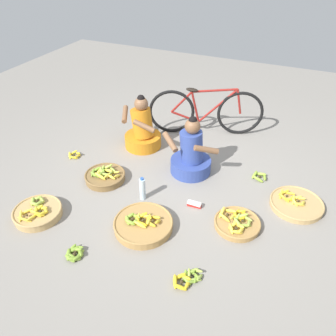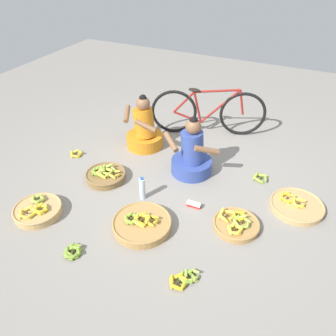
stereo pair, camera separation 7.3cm
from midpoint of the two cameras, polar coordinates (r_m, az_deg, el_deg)
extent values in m
plane|color=gray|center=(4.17, 0.61, -2.44)|extent=(10.00, 10.00, 0.00)
cylinder|color=#334793|center=(4.31, 3.40, 0.43)|extent=(0.52, 0.52, 0.18)
cylinder|color=#334793|center=(4.15, 3.53, 3.68)|extent=(0.33, 0.30, 0.42)
sphere|color=brown|center=(4.01, 3.68, 7.12)|extent=(0.19, 0.19, 0.19)
sphere|color=black|center=(3.98, 3.72, 8.08)|extent=(0.10, 0.10, 0.10)
cylinder|color=brown|center=(4.09, -0.13, 4.48)|extent=(0.28, 0.25, 0.16)
cylinder|color=brown|center=(3.96, 6.02, 3.13)|extent=(0.29, 0.23, 0.16)
cylinder|color=orange|center=(4.85, -4.71, 4.70)|extent=(0.52, 0.52, 0.18)
cylinder|color=orange|center=(4.70, -4.88, 7.71)|extent=(0.43, 0.39, 0.44)
sphere|color=brown|center=(4.58, -5.06, 10.83)|extent=(0.19, 0.19, 0.19)
sphere|color=black|center=(4.55, -5.11, 11.70)|extent=(0.10, 0.10, 0.10)
cylinder|color=brown|center=(4.79, -7.80, 9.08)|extent=(0.19, 0.31, 0.16)
cylinder|color=brown|center=(4.45, -4.58, 7.13)|extent=(0.31, 0.09, 0.16)
torus|color=black|center=(5.07, 0.20, 9.56)|extent=(0.65, 0.29, 0.68)
torus|color=black|center=(5.13, 11.81, 9.10)|extent=(0.65, 0.29, 0.68)
cylinder|color=maroon|center=(5.04, 8.03, 10.43)|extent=(0.53, 0.23, 0.55)
cylinder|color=maroon|center=(5.03, 4.26, 10.31)|extent=(0.15, 0.08, 0.49)
cylinder|color=maroon|center=(4.94, 7.55, 12.97)|extent=(0.62, 0.26, 0.08)
cylinder|color=maroon|center=(5.10, 2.53, 8.72)|extent=(0.40, 0.18, 0.18)
cylinder|color=maroon|center=(5.00, 1.90, 11.19)|extent=(0.30, 0.14, 0.35)
cylinder|color=maroon|center=(5.04, 11.61, 11.03)|extent=(0.12, 0.07, 0.38)
ellipsoid|color=black|center=(4.92, 3.68, 13.17)|extent=(0.18, 0.08, 0.05)
cylinder|color=#A87F47|center=(3.57, -4.82, -9.68)|extent=(0.62, 0.62, 0.08)
torus|color=#A87F47|center=(3.54, -4.85, -9.20)|extent=(0.63, 0.63, 0.02)
ellipsoid|color=yellow|center=(3.49, -2.37, -9.14)|extent=(0.03, 0.12, 0.08)
ellipsoid|color=yellow|center=(3.55, -2.71, -8.40)|extent=(0.12, 0.04, 0.07)
ellipsoid|color=yellow|center=(3.53, -3.97, -8.69)|extent=(0.04, 0.12, 0.08)
ellipsoid|color=yellow|center=(3.48, -3.56, -9.54)|extent=(0.12, 0.04, 0.05)
sphere|color=#382D19|center=(3.51, -3.15, -8.95)|extent=(0.03, 0.03, 0.03)
ellipsoid|color=gold|center=(3.51, -3.90, -9.01)|extent=(0.06, 0.14, 0.06)
ellipsoid|color=gold|center=(3.55, -4.08, -8.33)|extent=(0.14, 0.09, 0.08)
ellipsoid|color=gold|center=(3.56, -5.03, -8.10)|extent=(0.13, 0.11, 0.09)
ellipsoid|color=gold|center=(3.52, -5.79, -8.91)|extent=(0.11, 0.13, 0.07)
ellipsoid|color=gold|center=(3.49, -5.12, -9.45)|extent=(0.14, 0.06, 0.07)
sphere|color=#382D19|center=(3.53, -4.83, -8.81)|extent=(0.03, 0.03, 0.03)
ellipsoid|color=#8CAD38|center=(3.52, -6.01, -8.99)|extent=(0.06, 0.13, 0.08)
ellipsoid|color=#8CAD38|center=(3.57, -6.03, -8.21)|extent=(0.13, 0.08, 0.07)
ellipsoid|color=#8CAD38|center=(3.58, -7.16, -8.20)|extent=(0.09, 0.13, 0.06)
ellipsoid|color=#8CAD38|center=(3.54, -7.51, -8.83)|extent=(0.11, 0.12, 0.07)
ellipsoid|color=#8CAD38|center=(3.51, -7.05, -9.20)|extent=(0.13, 0.05, 0.07)
sphere|color=#382D19|center=(3.55, -6.67, -8.64)|extent=(0.04, 0.04, 0.04)
ellipsoid|color=yellow|center=(3.50, -3.88, -9.07)|extent=(0.06, 0.15, 0.08)
ellipsoid|color=yellow|center=(3.56, -4.49, -8.22)|extent=(0.15, 0.04, 0.08)
ellipsoid|color=yellow|center=(3.54, -5.90, -8.63)|extent=(0.04, 0.15, 0.08)
ellipsoid|color=yellow|center=(3.48, -5.40, -9.60)|extent=(0.15, 0.04, 0.08)
sphere|color=#382D19|center=(3.52, -4.92, -8.95)|extent=(0.03, 0.03, 0.03)
cylinder|color=brown|center=(4.27, -11.15, -1.55)|extent=(0.49, 0.49, 0.08)
torus|color=brown|center=(4.24, -11.22, -1.10)|extent=(0.50, 0.50, 0.02)
ellipsoid|color=yellow|center=(4.14, -9.16, -1.34)|extent=(0.05, 0.12, 0.07)
ellipsoid|color=yellow|center=(4.21, -9.42, -0.73)|extent=(0.12, 0.05, 0.07)
ellipsoid|color=yellow|center=(4.20, -10.30, -1.00)|extent=(0.04, 0.12, 0.06)
ellipsoid|color=yellow|center=(4.14, -10.10, -1.54)|extent=(0.12, 0.04, 0.06)
sphere|color=#382D19|center=(4.17, -9.70, -1.15)|extent=(0.03, 0.03, 0.03)
ellipsoid|color=#9EB747|center=(4.22, -9.98, -0.64)|extent=(0.05, 0.16, 0.08)
ellipsoid|color=#9EB747|center=(4.27, -9.97, -0.22)|extent=(0.15, 0.11, 0.06)
ellipsoid|color=#9EB747|center=(4.30, -10.83, 0.15)|extent=(0.15, 0.11, 0.10)
ellipsoid|color=#9EB747|center=(4.27, -11.68, -0.31)|extent=(0.06, 0.16, 0.08)
ellipsoid|color=#9EB747|center=(4.24, -11.74, -0.63)|extent=(0.14, 0.13, 0.09)
ellipsoid|color=#9EB747|center=(4.20, -11.01, -1.09)|extent=(0.16, 0.09, 0.06)
sphere|color=#382D19|center=(4.25, -10.82, -0.51)|extent=(0.03, 0.03, 0.03)
ellipsoid|color=olive|center=(4.22, -11.70, -0.89)|extent=(0.05, 0.14, 0.08)
ellipsoid|color=olive|center=(4.27, -11.72, -0.43)|extent=(0.14, 0.09, 0.08)
ellipsoid|color=olive|center=(4.28, -11.94, -0.32)|extent=(0.14, 0.04, 0.07)
ellipsoid|color=olive|center=(4.29, -12.65, -0.30)|extent=(0.11, 0.13, 0.08)
ellipsoid|color=olive|center=(4.26, -13.17, -0.74)|extent=(0.08, 0.14, 0.07)
ellipsoid|color=olive|center=(4.20, -12.85, -1.14)|extent=(0.14, 0.04, 0.09)
ellipsoid|color=olive|center=(4.20, -12.25, -1.26)|extent=(0.12, 0.12, 0.06)
sphere|color=#382D19|center=(4.24, -12.40, -0.77)|extent=(0.03, 0.03, 0.03)
ellipsoid|color=yellow|center=(4.17, -10.65, -1.23)|extent=(0.05, 0.17, 0.07)
ellipsoid|color=yellow|center=(4.24, -10.73, -0.44)|extent=(0.17, 0.08, 0.09)
ellipsoid|color=yellow|center=(4.24, -12.24, -0.72)|extent=(0.05, 0.16, 0.08)
ellipsoid|color=yellow|center=(4.16, -11.98, -1.39)|extent=(0.16, 0.04, 0.10)
sphere|color=#382D19|center=(4.21, -11.41, -0.95)|extent=(0.04, 0.04, 0.04)
cylinder|color=#A87F47|center=(3.65, 11.14, -9.37)|extent=(0.48, 0.48, 0.06)
torus|color=#A87F47|center=(3.63, 11.19, -9.03)|extent=(0.49, 0.49, 0.02)
ellipsoid|color=#9EB747|center=(3.62, 13.09, -9.02)|extent=(0.05, 0.15, 0.06)
ellipsoid|color=#9EB747|center=(3.66, 12.70, -8.34)|extent=(0.15, 0.09, 0.06)
ellipsoid|color=#9EB747|center=(3.66, 11.90, -8.01)|extent=(0.15, 0.09, 0.09)
ellipsoid|color=#9EB747|center=(3.63, 11.10, -8.44)|extent=(0.06, 0.15, 0.06)
ellipsoid|color=#9EB747|center=(3.58, 11.27, -9.18)|extent=(0.14, 0.11, 0.08)
ellipsoid|color=#9EB747|center=(3.57, 12.39, -9.56)|extent=(0.15, 0.11, 0.06)
sphere|color=#382D19|center=(3.62, 12.05, -8.81)|extent=(0.03, 0.03, 0.03)
ellipsoid|color=gold|center=(3.67, 12.39, -8.10)|extent=(0.05, 0.12, 0.06)
ellipsoid|color=gold|center=(3.72, 12.20, -7.52)|extent=(0.12, 0.09, 0.05)
ellipsoid|color=gold|center=(3.72, 11.73, -7.25)|extent=(0.12, 0.05, 0.07)
ellipsoid|color=gold|center=(3.70, 10.97, -7.49)|extent=(0.07, 0.12, 0.05)
ellipsoid|color=gold|center=(3.67, 10.85, -7.86)|extent=(0.09, 0.12, 0.07)
ellipsoid|color=gold|center=(3.64, 11.24, -8.23)|extent=(0.12, 0.06, 0.07)
ellipsoid|color=gold|center=(3.66, 12.11, -8.35)|extent=(0.10, 0.11, 0.05)
sphere|color=#382D19|center=(3.68, 11.64, -7.82)|extent=(0.03, 0.03, 0.03)
ellipsoid|color=yellow|center=(3.64, 10.47, -8.17)|extent=(0.06, 0.15, 0.08)
ellipsoid|color=yellow|center=(3.70, 10.02, -7.22)|extent=(0.15, 0.06, 0.08)
ellipsoid|color=yellow|center=(3.67, 8.63, -7.45)|extent=(0.05, 0.15, 0.09)
ellipsoid|color=yellow|center=(3.61, 9.05, -8.35)|extent=(0.15, 0.07, 0.08)
sphere|color=#382D19|center=(3.66, 9.56, -7.84)|extent=(0.03, 0.03, 0.03)
ellipsoid|color=yellow|center=(3.51, 11.77, -10.37)|extent=(0.06, 0.13, 0.07)
ellipsoid|color=yellow|center=(3.55, 11.60, -9.67)|extent=(0.12, 0.09, 0.08)
ellipsoid|color=yellow|center=(3.55, 10.41, -9.58)|extent=(0.10, 0.12, 0.06)
ellipsoid|color=yellow|center=(3.51, 10.14, -10.18)|extent=(0.10, 0.12, 0.07)
ellipsoid|color=yellow|center=(3.49, 11.20, -10.68)|extent=(0.13, 0.09, 0.07)
sphere|color=#382D19|center=(3.52, 10.97, -10.07)|extent=(0.03, 0.03, 0.03)
cylinder|color=tan|center=(4.07, 20.56, -5.84)|extent=(0.59, 0.59, 0.06)
torus|color=tan|center=(4.05, 20.65, -5.52)|extent=(0.60, 0.60, 0.02)
ellipsoid|color=yellow|center=(4.03, 21.60, -5.52)|extent=(0.06, 0.13, 0.07)
ellipsoid|color=yellow|center=(4.07, 21.18, -4.84)|extent=(0.13, 0.06, 0.08)
ellipsoid|color=yellow|center=(4.07, 20.60, -4.77)|extent=(0.12, 0.09, 0.07)
ellipsoid|color=yellow|center=(4.03, 20.13, -5.08)|extent=(0.04, 0.12, 0.08)
ellipsoid|color=yellow|center=(4.00, 20.31, -5.45)|extent=(0.11, 0.11, 0.08)
ellipsoid|color=yellow|center=(4.00, 21.10, -5.79)|extent=(0.13, 0.08, 0.06)
sphere|color=#382D19|center=(4.03, 20.87, -5.28)|extent=(0.03, 0.03, 0.03)
ellipsoid|color=yellow|center=(4.05, 19.97, -4.75)|extent=(0.06, 0.14, 0.08)
ellipsoid|color=yellow|center=(4.11, 19.52, -4.06)|extent=(0.14, 0.07, 0.07)
ellipsoid|color=yellow|center=(4.10, 18.65, -3.96)|extent=(0.12, 0.12, 0.07)
ellipsoid|color=yellow|center=(4.06, 18.28, -4.25)|extent=(0.03, 0.14, 0.08)
ellipsoid|color=yellow|center=(4.01, 18.76, -4.89)|extent=(0.14, 0.07, 0.08)
ellipsoid|color=yellow|center=(4.02, 19.43, -5.09)|extent=(0.14, 0.09, 0.06)
sphere|color=#382D19|center=(4.06, 19.13, -4.51)|extent=(0.03, 0.03, 0.03)
cylinder|color=tan|center=(3.97, -21.81, -7.17)|extent=(0.51, 0.51, 0.09)
torus|color=tan|center=(3.94, -21.95, -6.71)|extent=(0.53, 0.53, 0.02)
ellipsoid|color=yellow|center=(3.84, -20.96, -7.18)|extent=(0.06, 0.12, 0.07)
ellipsoid|color=yellow|center=(3.87, -20.68, -6.68)|extent=(0.12, 0.10, 0.06)
ellipsoid|color=yellow|center=(3.91, -21.12, -6.40)|extent=(0.12, 0.07, 0.06)
ellipsoid|color=yellow|center=(3.91, -21.69, -6.41)|extent=(0.09, 0.12, 0.08)
ellipsoid|color=yellow|center=(3.88, -22.15, -6.87)|extent=(0.09, 0.12, 0.07)
ellipsoid|color=yellow|center=(3.85, -21.93, -7.30)|extent=(0.12, 0.04, 0.07)
ellipsoid|color=yellow|center=(3.83, -21.61, -7.33)|extent=(0.12, 0.09, 0.08)
sphere|color=#382D19|center=(3.87, -21.42, -6.87)|extent=(0.03, 0.03, 0.03)
ellipsoid|color=#9EB747|center=(3.98, -21.45, -5.52)|extent=(0.06, 0.12, 0.07)
ellipsoid|color=#9EB747|center=(4.02, -21.23, -5.04)|extent=(0.12, 0.09, 0.06)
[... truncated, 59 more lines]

